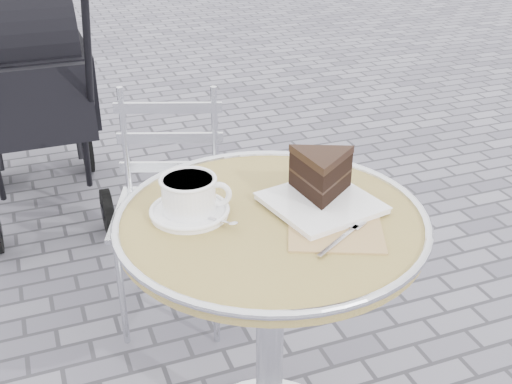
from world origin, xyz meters
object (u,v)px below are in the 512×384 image
object	(u,v)px
cafe_table	(271,277)
cappuccino_set	(190,199)
baby_stroller	(31,98)
cake_plate_set	(322,180)
bistro_chair	(170,180)

from	to	relation	value
cafe_table	cappuccino_set	bearing A→B (deg)	155.39
baby_stroller	cake_plate_set	bearing A→B (deg)	-70.56
cafe_table	bistro_chair	size ratio (longest dim) A/B	0.93
cake_plate_set	baby_stroller	xyz separation A→B (m)	(-0.59, 1.68, -0.28)
bistro_chair	baby_stroller	size ratio (longest dim) A/B	0.71
cake_plate_set	bistro_chair	distance (m)	0.79
bistro_chair	baby_stroller	distance (m)	1.05
cake_plate_set	cafe_table	bearing A→B (deg)	179.54
cappuccino_set	baby_stroller	bearing A→B (deg)	118.50
cafe_table	cappuccino_set	world-z (taller)	cappuccino_set
cafe_table	baby_stroller	bearing A→B (deg)	104.75
cappuccino_set	cake_plate_set	xyz separation A→B (m)	(0.30, -0.05, 0.02)
cappuccino_set	baby_stroller	distance (m)	1.68
cappuccino_set	bistro_chair	xyz separation A→B (m)	(0.10, 0.66, -0.28)
baby_stroller	cafe_table	bearing A→B (deg)	-75.03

